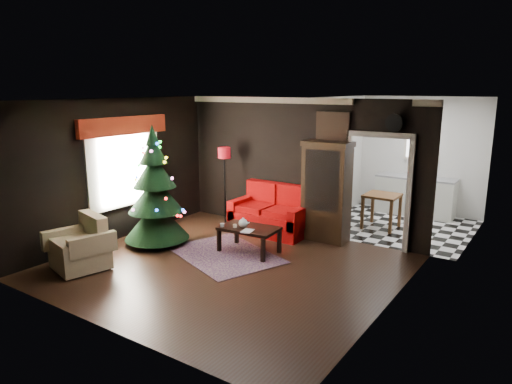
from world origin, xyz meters
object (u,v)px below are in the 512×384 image
Objects in this scene: christmas_tree at (155,191)px; loveseat at (271,210)px; teapot at (243,223)px; floor_lamp at (225,187)px; coffee_table at (249,239)px; curio_cabinet at (326,194)px; armchair at (79,243)px; wall_clock at (394,123)px; kitchen_table at (381,211)px.

loveseat is at bearing 50.74° from christmas_tree.
teapot is (1.72, 0.50, -0.47)m from christmas_tree.
loveseat is 0.95× the size of floor_lamp.
coffee_table is at bearing 48.93° from teapot.
curio_cabinet is at bearing 59.77° from coffee_table.
wall_clock reaches higher than armchair.
teapot is at bearing -131.07° from coffee_table.
curio_cabinet is 2.20× the size of armchair.
teapot is (-0.07, -0.08, 0.33)m from coffee_table.
floor_lamp is at bearing -175.20° from curio_cabinet.
loveseat is at bearing -169.17° from curio_cabinet.
coffee_table is at bearing 64.35° from armchair.
curio_cabinet is (1.15, 0.22, 0.45)m from loveseat.
wall_clock is at bearing -66.25° from kitchen_table.
curio_cabinet is at bearing -114.44° from kitchen_table.
wall_clock is 2.43m from kitchen_table.
coffee_table is 0.35m from teapot.
loveseat reaches higher than armchair.
armchair is (-2.75, -3.71, -0.49)m from curio_cabinet.
christmas_tree is 1.77m from armchair.
loveseat is at bearing 99.86° from teapot.
coffee_table is (-0.85, -1.46, -0.70)m from curio_cabinet.
armchair is 1.15× the size of kitchen_table.
teapot is at bearing -140.97° from wall_clock.
floor_lamp reaches higher than armchair.
armchair is 2.84m from teapot.
floor_lamp is 3.92m from wall_clock.
teapot is 3.37m from kitchen_table.
wall_clock is at bearing 30.06° from christmas_tree.
armchair is at bearing -135.43° from wall_clock.
armchair is at bearing -114.59° from loveseat.
curio_cabinet is at bearing 10.83° from loveseat.
coffee_table is (0.30, -1.24, -0.25)m from loveseat.
armchair is at bearing -126.53° from curio_cabinet.
armchair is 2.95m from coffee_table.
wall_clock reaches higher than coffee_table.
kitchen_table is (0.65, 1.43, -0.57)m from curio_cabinet.
curio_cabinet is 1.82m from coffee_table.
kitchen_table reaches higher than teapot.
wall_clock is (3.95, 3.89, 1.92)m from armchair.
curio_cabinet is at bearing -171.47° from wall_clock.
floor_lamp is at bearing 140.71° from coffee_table.
curio_cabinet is 1.88m from wall_clock.
teapot is at bearing 16.32° from christmas_tree.
kitchen_table is at bearing 62.12° from teapot.
armchair is at bearing -95.92° from floor_lamp.
floor_lamp is 2.00m from teapot.
armchair reaches higher than kitchen_table.
wall_clock reaches higher than floor_lamp.
teapot is 0.25× the size of kitchen_table.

